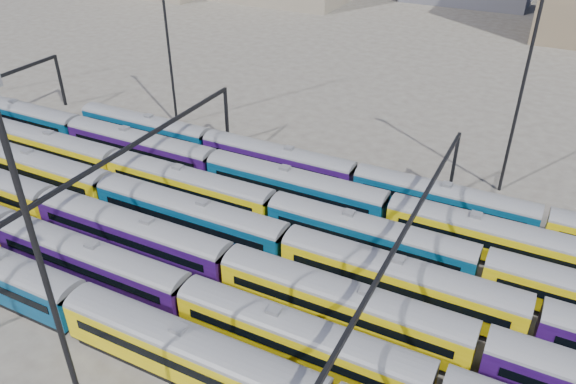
% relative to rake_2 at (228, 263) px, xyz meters
% --- Properties ---
extents(ground, '(500.00, 500.00, 0.00)m').
position_rel_rake_2_xyz_m(ground, '(4.19, 5.00, -2.83)').
color(ground, '#443F3A').
rests_on(ground, ground).
extents(rake_2, '(131.06, 3.19, 5.39)m').
position_rel_rake_2_xyz_m(rake_2, '(0.00, 0.00, 0.00)').
color(rake_2, black).
rests_on(rake_2, ground).
extents(rake_3, '(109.10, 3.19, 5.39)m').
position_rel_rake_2_xyz_m(rake_3, '(14.22, 5.00, -0.00)').
color(rake_3, black).
rests_on(rake_3, ground).
extents(rake_4, '(126.10, 3.07, 5.18)m').
position_rel_rake_2_xyz_m(rake_4, '(-0.90, 10.00, -0.11)').
color(rake_4, black).
rests_on(rake_4, ground).
extents(rake_5, '(128.24, 3.13, 5.27)m').
position_rel_rake_2_xyz_m(rake_5, '(9.92, 15.00, -0.06)').
color(rake_5, black).
rests_on(rake_5, ground).
extents(rake_6, '(99.54, 2.92, 4.91)m').
position_rel_rake_2_xyz_m(rake_6, '(14.43, 20.00, -0.25)').
color(rake_6, black).
rests_on(rake_6, ground).
extents(gantry_1, '(0.35, 40.35, 8.03)m').
position_rel_rake_2_xyz_m(gantry_1, '(-15.81, 5.00, 3.96)').
color(gantry_1, black).
rests_on(gantry_1, ground).
extents(gantry_2, '(0.35, 40.35, 8.03)m').
position_rel_rake_2_xyz_m(gantry_2, '(14.19, 5.00, 3.96)').
color(gantry_2, black).
rests_on(gantry_2, ground).
extents(mast_1, '(1.40, 0.50, 25.60)m').
position_rel_rake_2_xyz_m(mast_1, '(-25.81, 27.00, 11.14)').
color(mast_1, black).
rests_on(mast_1, ground).
extents(mast_2, '(1.40, 0.50, 25.60)m').
position_rel_rake_2_xyz_m(mast_2, '(-0.81, -17.00, 11.14)').
color(mast_2, black).
rests_on(mast_2, ground).
extents(mast_3, '(1.40, 0.50, 25.60)m').
position_rel_rake_2_xyz_m(mast_3, '(19.19, 29.00, 11.14)').
color(mast_3, black).
rests_on(mast_3, ground).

